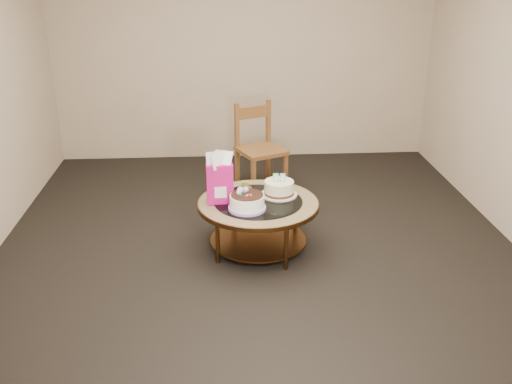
{
  "coord_description": "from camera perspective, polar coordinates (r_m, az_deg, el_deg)",
  "views": [
    {
      "loc": [
        -0.31,
        -4.34,
        2.36
      ],
      "look_at": [
        -0.02,
        0.02,
        0.53
      ],
      "focal_mm": 40.0,
      "sensor_mm": 36.0,
      "label": 1
    }
  ],
  "objects": [
    {
      "name": "coffee_table",
      "position": [
        4.78,
        0.23,
        -1.78
      ],
      "size": [
        1.02,
        1.02,
        0.46
      ],
      "color": "#533317",
      "rests_on": "ground"
    },
    {
      "name": "cream_cake",
      "position": [
        4.84,
        2.32,
        0.36
      ],
      "size": [
        0.31,
        0.31,
        0.2
      ],
      "rotation": [
        0.0,
        0.0,
        -0.04
      ],
      "color": "silver",
      "rests_on": "coffee_table"
    },
    {
      "name": "pillar_candle",
      "position": [
        4.97,
        -1.1,
        0.55
      ],
      "size": [
        0.11,
        0.11,
        0.08
      ],
      "rotation": [
        0.0,
        0.0,
        -0.16
      ],
      "color": "#F1DE63",
      "rests_on": "coffee_table"
    },
    {
      "name": "room_walls",
      "position": [
        4.43,
        0.25,
        12.06
      ],
      "size": [
        4.52,
        5.02,
        2.61
      ],
      "color": "tan",
      "rests_on": "ground"
    },
    {
      "name": "ground",
      "position": [
        4.95,
        0.22,
        -5.77
      ],
      "size": [
        5.0,
        5.0,
        0.0
      ],
      "primitive_type": "plane",
      "color": "black",
      "rests_on": "ground"
    },
    {
      "name": "decorated_cake",
      "position": [
        4.57,
        -0.91,
        -1.06
      ],
      "size": [
        0.3,
        0.3,
        0.18
      ],
      "rotation": [
        0.0,
        0.0,
        -0.16
      ],
      "color": "#B798D7",
      "rests_on": "coffee_table"
    },
    {
      "name": "gift_bag",
      "position": [
        4.66,
        -3.65,
        1.43
      ],
      "size": [
        0.22,
        0.17,
        0.43
      ],
      "rotation": [
        0.0,
        0.0,
        0.06
      ],
      "color": "#D51485",
      "rests_on": "coffee_table"
    },
    {
      "name": "dining_chair",
      "position": [
        5.98,
        0.33,
        4.39
      ],
      "size": [
        0.58,
        0.58,
        0.95
      ],
      "rotation": [
        0.0,
        0.0,
        0.41
      ],
      "color": "brown",
      "rests_on": "ground"
    }
  ]
}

